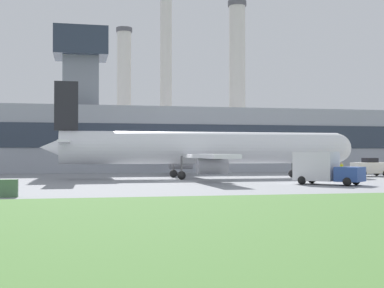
% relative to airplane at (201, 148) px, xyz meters
% --- Properties ---
extents(ground_plane, '(400.00, 400.00, 0.00)m').
position_rel_airplane_xyz_m(ground_plane, '(-2.48, -4.44, -3.07)').
color(ground_plane, gray).
extents(terminal_building, '(86.16, 15.23, 20.08)m').
position_rel_airplane_xyz_m(terminal_building, '(-2.95, 24.04, 1.71)').
color(terminal_building, '#9EA3AD').
rests_on(terminal_building, ground_plane).
extents(smokestack_left, '(3.39, 3.39, 29.03)m').
position_rel_airplane_xyz_m(smokestack_left, '(-2.85, 59.58, 11.58)').
color(smokestack_left, beige).
rests_on(smokestack_left, ground_plane).
extents(smokestack_right, '(2.81, 2.81, 36.37)m').
position_rel_airplane_xyz_m(smokestack_right, '(5.81, 57.85, 15.23)').
color(smokestack_right, beige).
rests_on(smokestack_right, ground_plane).
extents(smokestack_far, '(3.99, 3.99, 35.08)m').
position_rel_airplane_xyz_m(smokestack_far, '(20.91, 55.95, 14.63)').
color(smokestack_far, beige).
rests_on(smokestack_far, ground_plane).
extents(airplane, '(32.57, 27.03, 9.59)m').
position_rel_airplane_xyz_m(airplane, '(0.00, 0.00, 0.00)').
color(airplane, white).
rests_on(airplane, ground_plane).
extents(pushback_tug, '(4.31, 2.56, 2.04)m').
position_rel_airplane_xyz_m(pushback_tug, '(19.73, 1.13, -2.14)').
color(pushback_tug, white).
rests_on(pushback_tug, ground_plane).
extents(baggage_truck, '(5.25, 5.48, 2.70)m').
position_rel_airplane_xyz_m(baggage_truck, '(7.46, -12.55, -1.76)').
color(baggage_truck, '#2D4C93').
rests_on(baggage_truck, ground_plane).
extents(ground_crew_person, '(0.52, 0.52, 1.66)m').
position_rel_airplane_xyz_m(ground_crew_person, '(13.70, -3.71, -2.22)').
color(ground_crew_person, '#23283D').
rests_on(ground_crew_person, ground_plane).
extents(traffic_cone_near_nose, '(0.67, 0.67, 0.55)m').
position_rel_airplane_xyz_m(traffic_cone_near_nose, '(16.19, -3.24, -2.81)').
color(traffic_cone_near_nose, black).
rests_on(traffic_cone_near_nose, ground_plane).
extents(utility_cabinet, '(1.21, 0.51, 1.05)m').
position_rel_airplane_xyz_m(utility_cabinet, '(-16.39, -20.34, -2.54)').
color(utility_cabinet, '#4C724C').
rests_on(utility_cabinet, ground_plane).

